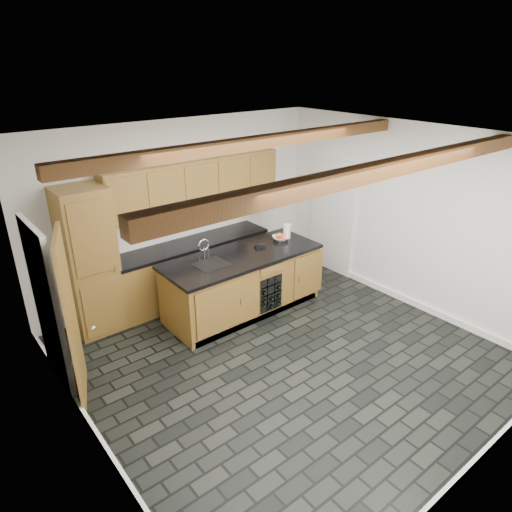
{
  "coord_description": "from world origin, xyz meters",
  "views": [
    {
      "loc": [
        -3.43,
        -3.67,
        3.65
      ],
      "look_at": [
        0.16,
        0.8,
        1.12
      ],
      "focal_mm": 32.0,
      "sensor_mm": 36.0,
      "label": 1
    }
  ],
  "objects_px": {
    "island": "(244,283)",
    "paper_towel": "(287,231)",
    "fruit_bowl": "(281,238)",
    "kitchen_scale": "(260,246)"
  },
  "relations": [
    {
      "from": "kitchen_scale",
      "to": "paper_towel",
      "type": "relative_size",
      "value": 0.8
    },
    {
      "from": "island",
      "to": "paper_towel",
      "type": "xyz_separation_m",
      "value": [
        0.97,
        0.11,
        0.58
      ]
    },
    {
      "from": "kitchen_scale",
      "to": "fruit_bowl",
      "type": "relative_size",
      "value": 0.73
    },
    {
      "from": "fruit_bowl",
      "to": "paper_towel",
      "type": "bearing_deg",
      "value": 2.12
    },
    {
      "from": "island",
      "to": "fruit_bowl",
      "type": "height_order",
      "value": "fruit_bowl"
    },
    {
      "from": "kitchen_scale",
      "to": "island",
      "type": "bearing_deg",
      "value": -153.91
    },
    {
      "from": "island",
      "to": "fruit_bowl",
      "type": "xyz_separation_m",
      "value": [
        0.83,
        0.1,
        0.5
      ]
    },
    {
      "from": "island",
      "to": "paper_towel",
      "type": "relative_size",
      "value": 10.68
    },
    {
      "from": "island",
      "to": "paper_towel",
      "type": "height_order",
      "value": "paper_towel"
    },
    {
      "from": "fruit_bowl",
      "to": "paper_towel",
      "type": "xyz_separation_m",
      "value": [
        0.14,
        0.01,
        0.09
      ]
    }
  ]
}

